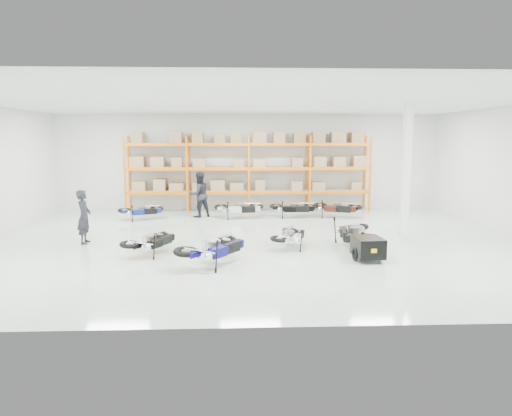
{
  "coord_description": "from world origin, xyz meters",
  "views": [
    {
      "loc": [
        -0.52,
        -14.74,
        3.34
      ],
      "look_at": [
        0.08,
        0.08,
        1.1
      ],
      "focal_mm": 32.0,
      "sensor_mm": 36.0,
      "label": 1
    }
  ],
  "objects_px": {
    "moto_black_far_left": "(151,237)",
    "moto_back_c": "(294,205)",
    "moto_silver_left": "(291,233)",
    "moto_blue_centre": "(214,243)",
    "moto_back_b": "(239,205)",
    "person_left": "(84,217)",
    "moto_touring_right": "(354,228)",
    "moto_back_a": "(142,208)",
    "person_back": "(199,195)",
    "trailer": "(368,247)",
    "moto_back_d": "(336,205)"
  },
  "relations": [
    {
      "from": "moto_back_a",
      "to": "moto_back_c",
      "type": "relative_size",
      "value": 0.91
    },
    {
      "from": "moto_black_far_left",
      "to": "moto_back_a",
      "type": "height_order",
      "value": "moto_black_far_left"
    },
    {
      "from": "trailer",
      "to": "person_back",
      "type": "distance_m",
      "value": 9.12
    },
    {
      "from": "moto_back_a",
      "to": "person_left",
      "type": "relative_size",
      "value": 0.93
    },
    {
      "from": "moto_back_a",
      "to": "moto_back_b",
      "type": "relative_size",
      "value": 0.88
    },
    {
      "from": "moto_black_far_left",
      "to": "trailer",
      "type": "xyz_separation_m",
      "value": [
        6.13,
        -0.94,
        -0.13
      ]
    },
    {
      "from": "moto_back_c",
      "to": "person_back",
      "type": "bearing_deg",
      "value": 89.7
    },
    {
      "from": "moto_silver_left",
      "to": "moto_back_a",
      "type": "bearing_deg",
      "value": -21.02
    },
    {
      "from": "moto_back_a",
      "to": "moto_back_d",
      "type": "distance_m",
      "value": 8.27
    },
    {
      "from": "moto_touring_right",
      "to": "moto_back_c",
      "type": "relative_size",
      "value": 1.09
    },
    {
      "from": "person_left",
      "to": "moto_touring_right",
      "type": "bearing_deg",
      "value": -99.07
    },
    {
      "from": "moto_touring_right",
      "to": "moto_back_c",
      "type": "distance_m",
      "value": 5.68
    },
    {
      "from": "moto_blue_centre",
      "to": "moto_black_far_left",
      "type": "distance_m",
      "value": 2.25
    },
    {
      "from": "moto_silver_left",
      "to": "moto_black_far_left",
      "type": "bearing_deg",
      "value": 30.67
    },
    {
      "from": "trailer",
      "to": "moto_back_c",
      "type": "distance_m",
      "value": 7.26
    },
    {
      "from": "moto_black_far_left",
      "to": "moto_back_a",
      "type": "bearing_deg",
      "value": -48.13
    },
    {
      "from": "moto_back_c",
      "to": "moto_back_d",
      "type": "relative_size",
      "value": 0.98
    },
    {
      "from": "trailer",
      "to": "moto_back_a",
      "type": "distance_m",
      "value": 10.23
    },
    {
      "from": "moto_silver_left",
      "to": "moto_back_d",
      "type": "distance_m",
      "value": 6.05
    },
    {
      "from": "moto_silver_left",
      "to": "person_back",
      "type": "bearing_deg",
      "value": -38.79
    },
    {
      "from": "moto_blue_centre",
      "to": "moto_back_c",
      "type": "relative_size",
      "value": 1.1
    },
    {
      "from": "moto_blue_centre",
      "to": "moto_back_a",
      "type": "relative_size",
      "value": 1.22
    },
    {
      "from": "moto_silver_left",
      "to": "moto_blue_centre",
      "type": "bearing_deg",
      "value": 61.1
    },
    {
      "from": "moto_back_b",
      "to": "person_left",
      "type": "distance_m",
      "value": 6.78
    },
    {
      "from": "moto_silver_left",
      "to": "moto_touring_right",
      "type": "distance_m",
      "value": 1.96
    },
    {
      "from": "moto_black_far_left",
      "to": "moto_back_b",
      "type": "height_order",
      "value": "moto_back_b"
    },
    {
      "from": "moto_silver_left",
      "to": "moto_back_d",
      "type": "xyz_separation_m",
      "value": [
        2.6,
        5.47,
        0.07
      ]
    },
    {
      "from": "trailer",
      "to": "moto_back_a",
      "type": "relative_size",
      "value": 0.97
    },
    {
      "from": "moto_black_far_left",
      "to": "moto_back_c",
      "type": "bearing_deg",
      "value": -100.81
    },
    {
      "from": "moto_touring_right",
      "to": "moto_back_c",
      "type": "height_order",
      "value": "moto_touring_right"
    },
    {
      "from": "moto_blue_centre",
      "to": "moto_back_a",
      "type": "xyz_separation_m",
      "value": [
        -3.38,
        7.1,
        -0.11
      ]
    },
    {
      "from": "person_left",
      "to": "person_back",
      "type": "height_order",
      "value": "person_back"
    },
    {
      "from": "person_left",
      "to": "moto_silver_left",
      "type": "bearing_deg",
      "value": -100.81
    },
    {
      "from": "moto_blue_centre",
      "to": "trailer",
      "type": "relative_size",
      "value": 1.26
    },
    {
      "from": "moto_blue_centre",
      "to": "moto_touring_right",
      "type": "height_order",
      "value": "moto_blue_centre"
    },
    {
      "from": "person_back",
      "to": "moto_touring_right",
      "type": "bearing_deg",
      "value": 102.12
    },
    {
      "from": "trailer",
      "to": "person_back",
      "type": "relative_size",
      "value": 0.8
    },
    {
      "from": "trailer",
      "to": "person_back",
      "type": "height_order",
      "value": "person_back"
    },
    {
      "from": "moto_silver_left",
      "to": "trailer",
      "type": "distance_m",
      "value": 2.53
    },
    {
      "from": "moto_blue_centre",
      "to": "person_back",
      "type": "xyz_separation_m",
      "value": [
        -1.02,
        7.71,
        0.38
      ]
    },
    {
      "from": "person_back",
      "to": "moto_black_far_left",
      "type": "bearing_deg",
      "value": 52.47
    },
    {
      "from": "moto_touring_right",
      "to": "moto_back_a",
      "type": "bearing_deg",
      "value": 154.64
    },
    {
      "from": "trailer",
      "to": "moto_blue_centre",
      "type": "bearing_deg",
      "value": 179.93
    },
    {
      "from": "person_left",
      "to": "moto_back_c",
      "type": "bearing_deg",
      "value": -60.74
    },
    {
      "from": "moto_silver_left",
      "to": "moto_back_b",
      "type": "height_order",
      "value": "moto_back_b"
    },
    {
      "from": "moto_black_far_left",
      "to": "moto_back_c",
      "type": "distance_m",
      "value": 7.94
    },
    {
      "from": "trailer",
      "to": "moto_back_b",
      "type": "distance_m",
      "value": 7.88
    },
    {
      "from": "moto_black_far_left",
      "to": "person_back",
      "type": "relative_size",
      "value": 0.85
    },
    {
      "from": "moto_touring_right",
      "to": "moto_back_b",
      "type": "distance_m",
      "value": 6.48
    },
    {
      "from": "moto_silver_left",
      "to": "moto_back_a",
      "type": "xyz_separation_m",
      "value": [
        -5.66,
        5.23,
        0.01
      ]
    }
  ]
}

